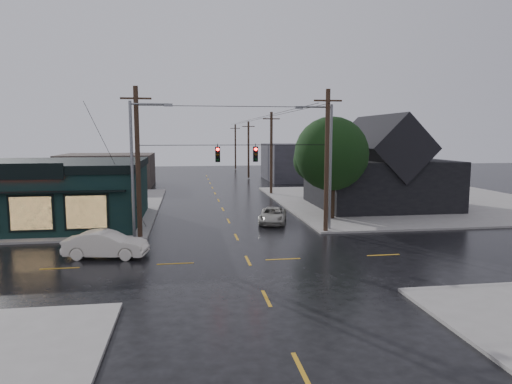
{
  "coord_description": "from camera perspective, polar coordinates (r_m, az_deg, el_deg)",
  "views": [
    {
      "loc": [
        -3.26,
        -24.58,
        6.96
      ],
      "look_at": [
        1.14,
        4.54,
        3.29
      ],
      "focal_mm": 32.0,
      "sensor_mm": 36.0,
      "label": 1
    }
  ],
  "objects": [
    {
      "name": "ground_plane",
      "position": [
        25.75,
        -1.01,
        -8.57
      ],
      "size": [
        160.0,
        160.0,
        0.0
      ],
      "primitive_type": "plane",
      "color": "black"
    },
    {
      "name": "utility_pole_far_b",
      "position": [
        73.56,
        -0.94,
        1.68
      ],
      "size": [
        2.0,
        0.32,
        9.15
      ],
      "primitive_type": null,
      "color": "#322416",
      "rests_on": "ground"
    },
    {
      "name": "streetlight_nw",
      "position": [
        31.36,
        -14.94,
        -5.96
      ],
      "size": [
        5.4,
        0.3,
        9.15
      ],
      "primitive_type": null,
      "color": "slate",
      "rests_on": "ground"
    },
    {
      "name": "utility_pole_far_c",
      "position": [
        93.35,
        -2.58,
        2.83
      ],
      "size": [
        2.0,
        0.32,
        9.15
      ],
      "primitive_type": null,
      "color": "#322416",
      "rests_on": "ground"
    },
    {
      "name": "pizza_shop",
      "position": [
        39.56,
        -25.8,
        0.01
      ],
      "size": [
        16.3,
        12.34,
        4.9
      ],
      "color": "black",
      "rests_on": "ground"
    },
    {
      "name": "utility_pole_nw",
      "position": [
        32.01,
        -14.27,
        -5.67
      ],
      "size": [
        2.0,
        0.32,
        10.15
      ],
      "primitive_type": null,
      "color": "#322416",
      "rests_on": "ground"
    },
    {
      "name": "utility_pole_ne",
      "position": [
        33.31,
        8.67,
        -5.04
      ],
      "size": [
        2.0,
        0.32,
        10.15
      ],
      "primitive_type": null,
      "color": "#322416",
      "rests_on": "ground"
    },
    {
      "name": "corner_tree",
      "position": [
        37.84,
        9.4,
        4.71
      ],
      "size": [
        6.05,
        6.05,
        8.34
      ],
      "color": "black",
      "rests_on": "ground"
    },
    {
      "name": "bg_building_east",
      "position": [
        72.31,
        6.88,
        3.76
      ],
      "size": [
        14.0,
        12.0,
        5.6
      ],
      "primitive_type": "cube",
      "color": "#2B2A30",
      "rests_on": "ground"
    },
    {
      "name": "span_signal_assembly",
      "position": [
        31.28,
        -2.44,
        4.79
      ],
      "size": [
        13.0,
        0.48,
        1.23
      ],
      "color": "black",
      "rests_on": "ground"
    },
    {
      "name": "sedan_cream",
      "position": [
        27.58,
        -18.25,
        -6.24
      ],
      "size": [
        4.85,
        2.36,
        1.53
      ],
      "primitive_type": "imported",
      "rotation": [
        0.0,
        0.0,
        1.41
      ],
      "color": "silver",
      "rests_on": "ground"
    },
    {
      "name": "bg_building_west",
      "position": [
        65.64,
        -18.01,
        2.6
      ],
      "size": [
        12.0,
        10.0,
        4.4
      ],
      "primitive_type": "cube",
      "color": "#342A26",
      "rests_on": "ground"
    },
    {
      "name": "suv_silver",
      "position": [
        36.39,
        2.1,
        -2.95
      ],
      "size": [
        3.04,
        4.75,
        1.22
      ],
      "primitive_type": "imported",
      "rotation": [
        0.0,
        0.0,
        -0.25
      ],
      "color": "#ABA99E",
      "rests_on": "ground"
    },
    {
      "name": "sidewalk_nw",
      "position": [
        48.11,
        -28.87,
        -2.01
      ],
      "size": [
        28.0,
        28.0,
        0.15
      ],
      "primitive_type": "cube",
      "color": "gray",
      "rests_on": "ground"
    },
    {
      "name": "streetlight_ne",
      "position": [
        34.11,
        9.13,
        -4.76
      ],
      "size": [
        5.4,
        0.3,
        9.15
      ],
      "primitive_type": null,
      "color": "slate",
      "rests_on": "ground"
    },
    {
      "name": "utility_pole_far_a",
      "position": [
        53.93,
        1.9,
        -0.31
      ],
      "size": [
        2.0,
        0.32,
        9.65
      ],
      "primitive_type": null,
      "color": "#322416",
      "rests_on": "ground"
    },
    {
      "name": "sidewalk_ne",
      "position": [
        50.75,
        18.78,
        -1.07
      ],
      "size": [
        28.0,
        28.0,
        0.15
      ],
      "primitive_type": "cube",
      "color": "gray",
      "rests_on": "ground"
    },
    {
      "name": "ne_building",
      "position": [
        45.48,
        15.12,
        3.73
      ],
      "size": [
        12.6,
        11.6,
        8.75
      ],
      "color": "black",
      "rests_on": "ground"
    }
  ]
}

